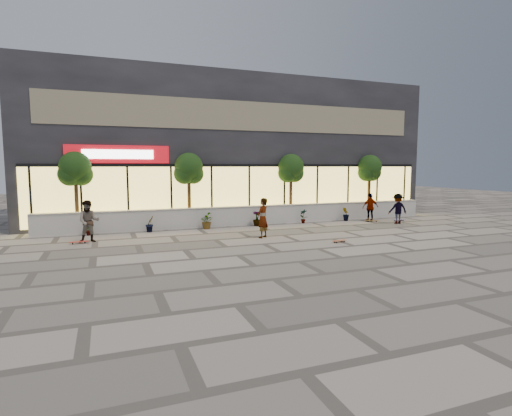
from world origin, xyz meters
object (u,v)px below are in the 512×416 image
object	(u,v)px
tree_west	(75,171)
skater_right_far	(398,209)
skater_left	(89,221)
skateboard_center	(339,241)
tree_east	(370,170)
tree_mideast	(291,170)
tree_midwest	(189,170)
skater_center	(263,218)
skater_right_near	(370,207)
skateboard_left	(79,242)
skateboard_right_far	(399,220)
skateboard_right_near	(372,221)

from	to	relation	value
tree_west	skater_right_far	xyz separation A→B (m)	(16.56, -3.23, -2.14)
skater_left	skateboard_center	bearing A→B (deg)	-16.63
tree_east	skateboard_center	size ratio (longest dim) A/B	5.31
tree_west	tree_mideast	bearing A→B (deg)	0.00
skater_left	skater_right_far	xyz separation A→B (m)	(15.94, -0.18, -0.05)
tree_mideast	tree_west	bearing A→B (deg)	180.00
tree_midwest	skater_right_far	size ratio (longest dim) A/B	2.33
tree_mideast	skater_center	distance (m)	6.28
tree_midwest	tree_east	size ratio (longest dim) A/B	1.00
skater_right_near	tree_east	bearing A→B (deg)	-112.69
skater_left	skateboard_left	bearing A→B (deg)	-150.35
tree_mideast	skateboard_right_far	size ratio (longest dim) A/B	4.74
skater_center	skateboard_right_near	xyz separation A→B (m)	(7.82, 2.54, -0.82)
skater_right_near	skateboard_right_far	world-z (taller)	skater_right_near
tree_midwest	skater_left	xyz separation A→B (m)	(-4.88, -3.06, -2.09)
tree_west	skateboard_right_far	size ratio (longest dim) A/B	4.74
tree_mideast	tree_east	world-z (taller)	same
skater_left	skater_right_far	world-z (taller)	skater_left
skateboard_left	skateboard_right_far	bearing A→B (deg)	-2.48
tree_west	skateboard_center	distance (m)	12.87
skater_left	skateboard_right_near	world-z (taller)	skater_left
skateboard_right_near	skater_center	bearing A→B (deg)	-131.45
tree_east	skateboard_right_near	xyz separation A→B (m)	(-1.31, -2.14, -2.91)
skater_center	skater_right_far	distance (m)	8.82
skater_center	skater_left	distance (m)	7.42
tree_east	skateboard_right_far	distance (m)	3.80
tree_west	skateboard_left	world-z (taller)	tree_west
skater_left	skateboard_right_near	distance (m)	15.12
skater_right_far	skateboard_center	size ratio (longest dim) A/B	2.28
tree_west	skateboard_center	xyz separation A→B (m)	(10.50, -6.85, -2.91)
tree_east	skater_left	size ratio (longest dim) A/B	2.20
skateboard_left	skateboard_right_near	xyz separation A→B (m)	(15.48, 1.11, -0.00)
tree_mideast	skater_center	xyz separation A→B (m)	(-3.63, -4.68, -2.09)
skater_center	skater_right_far	world-z (taller)	skater_center
skater_center	skateboard_right_far	size ratio (longest dim) A/B	2.17
tree_west	tree_midwest	size ratio (longest dim) A/B	1.00
tree_west	skateboard_right_near	bearing A→B (deg)	-7.77
tree_midwest	skater_center	bearing A→B (deg)	-63.17
tree_east	skater_right_near	size ratio (longest dim) A/B	2.39
tree_mideast	skater_right_far	world-z (taller)	tree_mideast
skater_left	skateboard_right_far	size ratio (longest dim) A/B	2.15
tree_west	skateboard_center	world-z (taller)	tree_west
tree_west	skater_right_near	bearing A→B (deg)	-6.86
tree_mideast	skateboard_left	distance (m)	12.10
tree_east	skater_right_near	distance (m)	3.15
tree_mideast	skateboard_right_near	xyz separation A→B (m)	(4.19, -2.14, -2.91)
skater_right_near	skater_right_far	bearing A→B (deg)	133.06
tree_mideast	skater_right_far	xyz separation A→B (m)	(5.06, -3.23, -2.14)
skater_left	skater_right_far	bearing A→B (deg)	3.73
tree_west	skater_right_near	world-z (taller)	tree_west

